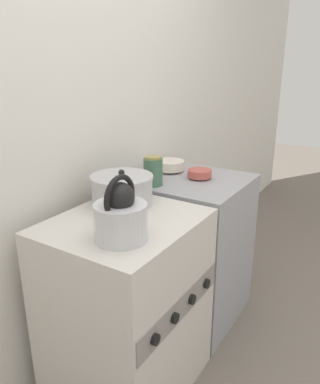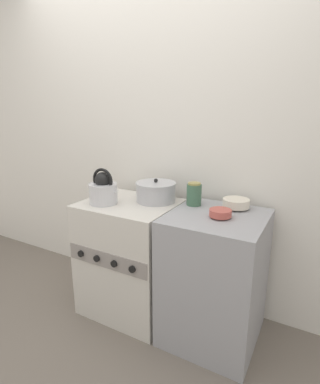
% 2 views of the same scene
% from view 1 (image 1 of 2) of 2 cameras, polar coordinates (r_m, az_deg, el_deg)
% --- Properties ---
extents(wall_back, '(7.00, 0.06, 2.50)m').
position_cam_1_polar(wall_back, '(1.70, -16.37, 11.54)').
color(wall_back, silver).
rests_on(wall_back, ground_plane).
extents(stove, '(0.65, 0.57, 0.84)m').
position_cam_1_polar(stove, '(1.76, -5.01, -16.91)').
color(stove, beige).
rests_on(stove, ground_plane).
extents(counter, '(0.58, 0.58, 0.85)m').
position_cam_1_polar(counter, '(2.22, 4.58, -8.49)').
color(counter, '#99999E').
rests_on(counter, ground_plane).
extents(kettle, '(0.24, 0.19, 0.25)m').
position_cam_1_polar(kettle, '(1.35, -5.98, -3.59)').
color(kettle, silver).
rests_on(kettle, stove).
extents(cooking_pot, '(0.28, 0.28, 0.16)m').
position_cam_1_polar(cooking_pot, '(1.70, -5.80, 0.34)').
color(cooking_pot, '#B2B2B7').
rests_on(cooking_pot, stove).
extents(enamel_bowl, '(0.17, 0.17, 0.06)m').
position_cam_1_polar(enamel_bowl, '(2.19, 1.48, 4.09)').
color(enamel_bowl, beige).
rests_on(enamel_bowl, counter).
extents(small_ceramic_bowl, '(0.13, 0.13, 0.05)m').
position_cam_1_polar(small_ceramic_bowl, '(2.06, 6.05, 2.83)').
color(small_ceramic_bowl, '#B75147').
rests_on(small_ceramic_bowl, counter).
extents(storage_jar, '(0.10, 0.10, 0.15)m').
position_cam_1_polar(storage_jar, '(1.93, -1.05, 3.20)').
color(storage_jar, '#3F664C').
rests_on(storage_jar, counter).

